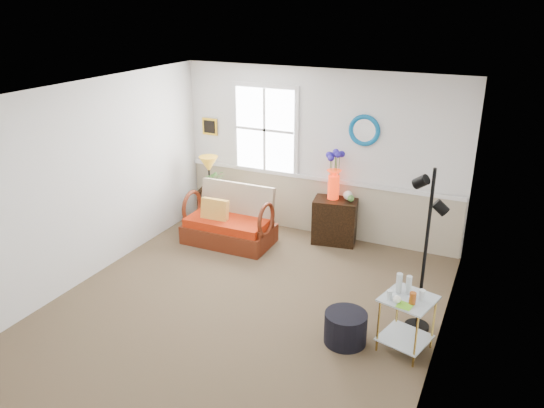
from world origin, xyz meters
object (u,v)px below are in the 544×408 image
at_px(cabinet, 335,221).
at_px(floor_lamp, 425,252).
at_px(side_table, 406,324).
at_px(ottoman, 345,328).
at_px(loveseat, 229,216).
at_px(lamp_stand, 210,205).

distance_m(cabinet, floor_lamp, 2.48).
relative_size(side_table, ottoman, 1.36).
height_order(loveseat, ottoman, loveseat).
bearing_deg(ottoman, lamp_stand, 143.79).
bearing_deg(side_table, lamp_stand, 150.22).
bearing_deg(ottoman, side_table, 13.24).
distance_m(lamp_stand, cabinet, 2.16).
bearing_deg(loveseat, lamp_stand, 139.42).
relative_size(lamp_stand, cabinet, 0.83).
xyz_separation_m(lamp_stand, side_table, (3.72, -2.13, 0.03)).
height_order(loveseat, side_table, loveseat).
bearing_deg(cabinet, side_table, -65.02).
bearing_deg(floor_lamp, lamp_stand, 177.87).
relative_size(loveseat, ottoman, 2.86).
bearing_deg(ottoman, cabinet, 111.52).
xyz_separation_m(loveseat, cabinet, (1.47, 0.71, -0.09)).
height_order(lamp_stand, cabinet, cabinet).
bearing_deg(side_table, floor_lamp, 83.82).
relative_size(cabinet, floor_lamp, 0.36).
distance_m(loveseat, lamp_stand, 0.91).
bearing_deg(side_table, loveseat, 152.87).
bearing_deg(floor_lamp, loveseat, -177.74).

